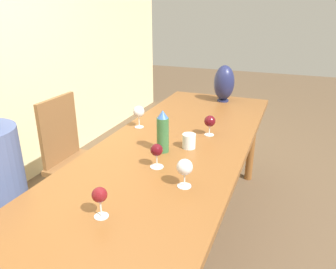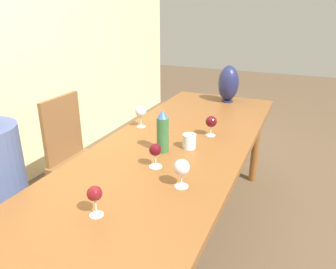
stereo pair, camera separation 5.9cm
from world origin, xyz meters
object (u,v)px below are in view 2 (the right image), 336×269
Objects in this scene: water_bottle at (163,132)px; wine_glass_2 at (95,195)px; water_tumbler at (189,141)px; wine_glass_4 at (182,168)px; vase at (228,83)px; wine_glass_0 at (211,122)px; wine_glass_5 at (141,112)px; chair_far at (79,155)px; wine_glass_1 at (155,151)px.

wine_glass_2 is (-0.68, -0.01, -0.02)m from water_bottle.
wine_glass_4 is (-0.44, -0.12, 0.06)m from water_tumbler.
vase reaches higher than wine_glass_0.
wine_glass_0 is 0.87× the size of wine_glass_5.
water_bottle reaches higher than wine_glass_0.
vase is 2.39× the size of wine_glass_0.
vase is 1.40m from chair_far.
chair_far is (0.90, 0.82, -0.37)m from wine_glass_2.
wine_glass_4 is (-0.33, -0.25, -0.02)m from water_bottle.
wine_glass_1 is at bearing -166.66° from water_bottle.
water_tumbler is 0.66× the size of wine_glass_1.
water_bottle is 1.90× the size of wine_glass_1.
wine_glass_0 is at bearing -9.56° from wine_glass_2.
chair_far is at bearing 62.50° from wine_glass_4.
wine_glass_1 is 0.94× the size of wine_glass_4.
chair_far reaches higher than wine_glass_1.
vase is at bearing -4.24° from water_bottle.
chair_far is at bearing 97.91° from wine_glass_0.
wine_glass_4 is (-1.53, -0.16, -0.07)m from vase.
wine_glass_0 reaches higher than water_tumbler.
wine_glass_4 is at bearing -34.00° from wine_glass_2.
wine_glass_4 reaches higher than water_tumbler.
wine_glass_2 is at bearing 175.80° from wine_glass_1.
vase is 0.85m from wine_glass_0.
water_tumbler is 0.57× the size of wine_glass_5.
wine_glass_4 is (-0.69, -0.06, 0.01)m from wine_glass_0.
water_tumbler is 0.62× the size of wine_glass_4.
chair_far is at bearing 42.36° from wine_glass_2.
wine_glass_1 is at bearing -145.22° from wine_glass_5.
wine_glass_0 is at bearing -82.09° from chair_far.
vase reaches higher than wine_glass_2.
wine_glass_2 is at bearing -137.64° from chair_far.
wine_glass_0 is 1.07m from chair_far.
wine_glass_2 is at bearing 146.00° from wine_glass_4.
wine_glass_5 is at bearing 34.78° from wine_glass_1.
wine_glass_0 is at bearing -27.67° from water_bottle.
wine_glass_0 is at bearing -14.15° from wine_glass_1.
vase reaches higher than wine_glass_1.
vase is 2.42× the size of wine_glass_1.
chair_far is (0.55, 1.05, -0.37)m from wine_glass_4.
wine_glass_4 is at bearing -143.47° from water_bottle.
wine_glass_5 is (-0.88, 0.40, -0.05)m from vase.
wine_glass_5 is (0.21, 0.44, 0.07)m from water_tumbler.
water_bottle is at bearing 175.76° from vase.
wine_glass_0 is (-0.84, -0.10, -0.07)m from vase.
wine_glass_0 is 0.95× the size of wine_glass_4.
wine_glass_5 is at bearing 17.87° from wine_glass_2.
wine_glass_1 is at bearing -4.20° from wine_glass_2.
vase is at bearing 5.90° from wine_glass_4.
wine_glass_0 is 0.14× the size of chair_far.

